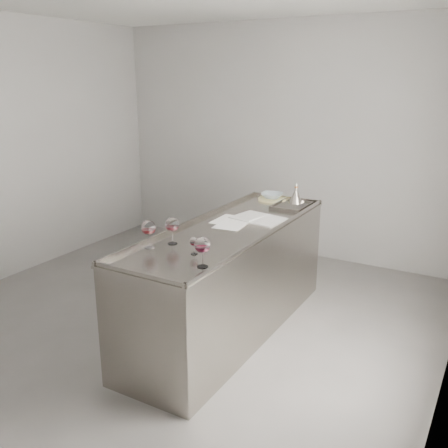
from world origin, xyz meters
The scene contains 12 objects.
room_shell centered at (0.00, 0.00, 1.40)m, with size 4.54×5.04×2.84m.
counter centered at (0.50, 0.30, 0.47)m, with size 0.77×2.42×0.97m.
wine_glass_left centered at (0.22, -0.42, 1.09)m, with size 0.11×0.11×0.21m.
wine_glass_middle centered at (0.32, -0.26, 1.09)m, with size 0.11×0.11×0.21m.
wine_glass_right centered at (0.78, -0.55, 1.09)m, with size 0.11×0.11×0.21m.
wine_glass_small centered at (0.59, -0.37, 1.03)m, with size 0.06×0.06×0.13m.
notebook centered at (0.60, 0.67, 0.95)m, with size 0.51×0.40×0.02m.
loose_paper_top centered at (0.38, 0.51, 0.94)m, with size 0.23×0.33×0.00m, color white.
loose_paper_under centered at (0.47, 0.40, 0.94)m, with size 0.23×0.33×0.00m, color white.
trivet centered at (0.39, 1.38, 0.95)m, with size 0.29×0.29×0.02m, color beige.
ceramic_bowl centered at (0.39, 1.38, 0.99)m, with size 0.22×0.22×0.05m, color #89989F.
wine_funnel centered at (0.65, 1.38, 1.01)m, with size 0.15×0.15×0.21m.
Camera 1 is at (2.45, -3.17, 2.16)m, focal length 40.00 mm.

